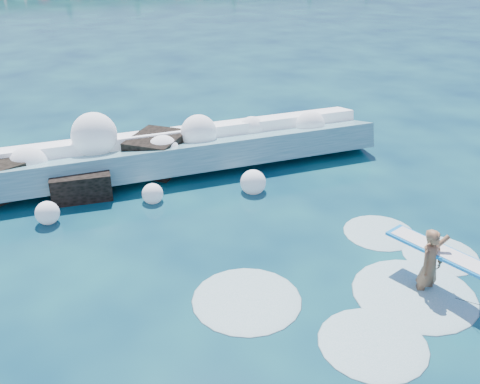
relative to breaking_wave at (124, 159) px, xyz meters
The scene contains 6 objects.
ground 6.99m from the breaking_wave, 82.78° to the right, with size 200.00×200.00×0.00m, color #082240.
breaking_wave is the anchor object (origin of this frame).
rock_cluster 1.96m from the breaking_wave, 169.75° to the right, with size 8.44×3.25×1.40m.
surfer_with_board 10.57m from the breaking_wave, 58.03° to the right, with size 1.46×3.04×1.92m.
wave_spray 0.64m from the breaking_wave, 159.17° to the right, with size 14.95×4.30×2.30m.
surf_foam 9.65m from the breaking_wave, 62.93° to the right, with size 9.24×5.86×0.14m.
Camera 1 is at (-2.99, -10.12, 7.71)m, focal length 40.00 mm.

